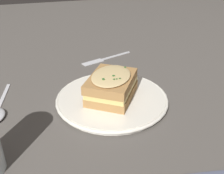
# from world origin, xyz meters

# --- Properties ---
(ground_plane) EXTENTS (2.40, 2.40, 0.00)m
(ground_plane) POSITION_xyz_m (0.00, 0.00, 0.00)
(ground_plane) COLOR #514C47
(dinner_plate) EXTENTS (0.26, 0.26, 0.01)m
(dinner_plate) POSITION_xyz_m (0.02, 0.03, 0.01)
(dinner_plate) COLOR silver
(dinner_plate) RESTS_ON ground_plane
(sandwich) EXTENTS (0.15, 0.15, 0.06)m
(sandwich) POSITION_xyz_m (0.02, 0.03, 0.04)
(sandwich) COLOR #A37542
(sandwich) RESTS_ON dinner_plate
(fork) EXTENTS (0.17, 0.07, 0.00)m
(fork) POSITION_xyz_m (0.06, 0.27, 0.00)
(fork) COLOR silver
(fork) RESTS_ON ground_plane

